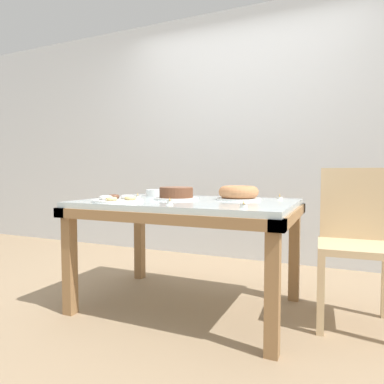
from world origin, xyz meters
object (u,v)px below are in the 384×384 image
(plate_stack, at_px, (159,193))
(pastry_platter, at_px, (118,199))
(cake_golden_bundt, at_px, (238,193))
(chair, at_px, (355,236))
(tealight_near_front, at_px, (170,202))
(tealight_near_cakes, at_px, (244,205))
(cake_chocolate_round, at_px, (176,194))
(tealight_centre, at_px, (138,196))
(tealight_left_edge, at_px, (280,197))

(plate_stack, bearing_deg, pastry_platter, -87.08)
(pastry_platter, bearing_deg, cake_golden_bundt, 34.52)
(chair, xyz_separation_m, pastry_platter, (-1.39, -0.48, 0.21))
(plate_stack, relative_size, tealight_near_front, 5.25)
(tealight_near_front, distance_m, tealight_near_cakes, 0.47)
(cake_chocolate_round, distance_m, plate_stack, 0.39)
(cake_golden_bundt, bearing_deg, tealight_centre, -170.79)
(tealight_near_front, height_order, tealight_left_edge, same)
(tealight_left_edge, bearing_deg, cake_chocolate_round, -154.50)
(cake_chocolate_round, height_order, tealight_near_cakes, cake_chocolate_round)
(chair, height_order, tealight_near_front, chair)
(chair, xyz_separation_m, tealight_centre, (-1.46, -0.14, 0.21))
(cake_chocolate_round, bearing_deg, plate_stack, 137.16)
(pastry_platter, distance_m, tealight_centre, 0.34)
(tealight_near_front, bearing_deg, tealight_left_edge, 49.18)
(chair, distance_m, tealight_left_edge, 0.55)
(tealight_near_cakes, bearing_deg, plate_stack, 144.22)
(pastry_platter, bearing_deg, chair, 19.06)
(tealight_centre, bearing_deg, tealight_left_edge, 17.40)
(tealight_near_front, bearing_deg, chair, 24.42)
(cake_chocolate_round, xyz_separation_m, tealight_left_edge, (0.66, 0.31, -0.03))
(cake_golden_bundt, relative_size, tealight_centre, 7.46)
(cake_golden_bundt, relative_size, pastry_platter, 0.92)
(tealight_left_edge, relative_size, tealight_near_cakes, 1.00)
(chair, distance_m, tealight_near_cakes, 0.78)
(chair, distance_m, cake_chocolate_round, 1.17)
(chair, distance_m, plate_stack, 1.44)
(cake_chocolate_round, xyz_separation_m, tealight_centre, (-0.32, 0.01, -0.03))
(cake_chocolate_round, distance_m, pastry_platter, 0.42)
(cake_chocolate_round, bearing_deg, tealight_near_cakes, -31.79)
(cake_chocolate_round, distance_m, cake_golden_bundt, 0.43)
(cake_chocolate_round, bearing_deg, tealight_centre, 178.73)
(tealight_near_front, height_order, tealight_near_cakes, same)
(cake_golden_bundt, bearing_deg, tealight_near_cakes, -70.93)
(cake_golden_bundt, bearing_deg, tealight_left_edge, 37.39)
(chair, distance_m, cake_golden_bundt, 0.77)
(cake_golden_bundt, bearing_deg, tealight_near_front, -124.01)
(cake_chocolate_round, height_order, tealight_left_edge, cake_chocolate_round)
(plate_stack, distance_m, tealight_near_front, 0.70)
(cake_golden_bundt, height_order, tealight_near_cakes, cake_golden_bundt)
(plate_stack, bearing_deg, tealight_near_cakes, -35.78)
(chair, bearing_deg, tealight_near_cakes, -137.66)
(cake_chocolate_round, xyz_separation_m, tealight_near_cakes, (0.58, -0.36, -0.03))
(cake_golden_bundt, xyz_separation_m, plate_stack, (-0.69, 0.14, -0.02))
(pastry_platter, distance_m, tealight_left_edge, 1.11)
(tealight_centre, bearing_deg, tealight_near_cakes, -22.15)
(cake_golden_bundt, bearing_deg, cake_chocolate_round, -163.01)
(cake_chocolate_round, xyz_separation_m, cake_golden_bundt, (0.41, 0.13, 0.01))
(plate_stack, relative_size, tealight_left_edge, 5.25)
(tealight_near_front, relative_size, tealight_near_cakes, 1.00)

